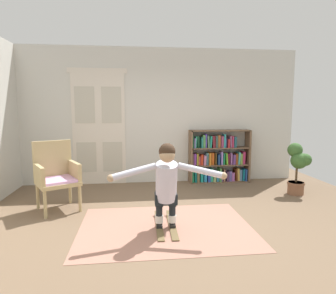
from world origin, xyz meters
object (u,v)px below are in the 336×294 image
object	(u,v)px
potted_plant	(299,165)
skis_pair	(166,225)
bookshelf	(218,159)
wicker_chair	(56,174)
person_skier	(166,180)

from	to	relation	value
potted_plant	skis_pair	bearing A→B (deg)	-154.26
bookshelf	skis_pair	distance (m)	2.80
wicker_chair	potted_plant	xyz separation A→B (m)	(4.34, 0.36, -0.02)
bookshelf	person_skier	size ratio (longest dim) A/B	0.91
wicker_chair	potted_plant	distance (m)	4.36
wicker_chair	person_skier	world-z (taller)	person_skier
potted_plant	person_skier	xyz separation A→B (m)	(-2.68, -1.45, 0.13)
wicker_chair	potted_plant	size ratio (longest dim) A/B	1.13
skis_pair	potted_plant	bearing A→B (deg)	25.74
potted_plant	person_skier	world-z (taller)	person_skier
bookshelf	person_skier	world-z (taller)	person_skier
potted_plant	skis_pair	size ratio (longest dim) A/B	1.05
skis_pair	person_skier	world-z (taller)	person_skier
skis_pair	person_skier	size ratio (longest dim) A/B	0.63
bookshelf	potted_plant	xyz separation A→B (m)	(1.26, -1.07, 0.05)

